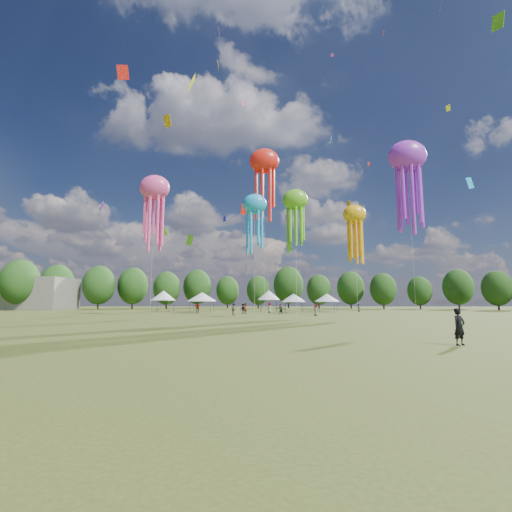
{
  "coord_description": "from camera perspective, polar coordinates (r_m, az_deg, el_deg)",
  "views": [
    {
      "loc": [
        -0.82,
        -16.89,
        1.87
      ],
      "look_at": [
        -2.13,
        15.0,
        6.0
      ],
      "focal_mm": 25.16,
      "sensor_mm": 36.0,
      "label": 1
    }
  ],
  "objects": [
    {
      "name": "observer_main",
      "position": [
        18.38,
        29.61,
        -9.74
      ],
      "size": [
        0.69,
        0.59,
        1.61
      ],
      "primitive_type": "imported",
      "rotation": [
        0.0,
        0.0,
        0.42
      ],
      "color": "black",
      "rests_on": "ground"
    },
    {
      "name": "festival_tents",
      "position": [
        71.97,
        -1.41,
        -6.46
      ],
      "size": [
        37.81,
        11.49,
        4.38
      ],
      "color": "#47474C",
      "rests_on": "ground"
    },
    {
      "name": "ground",
      "position": [
        17.01,
        5.25,
        -13.65
      ],
      "size": [
        300.0,
        300.0,
        0.0
      ],
      "primitive_type": "plane",
      "color": "#384416",
      "rests_on": "ground"
    },
    {
      "name": "treeline",
      "position": [
        79.6,
        0.15,
        -4.01
      ],
      "size": [
        201.57,
        95.24,
        13.43
      ],
      "color": "#38281C",
      "rests_on": "ground"
    },
    {
      "name": "show_kites",
      "position": [
        61.16,
        8.89,
        11.08
      ],
      "size": [
        45.94,
        27.2,
        30.7
      ],
      "color": "#1CAAF1",
      "rests_on": "ground"
    },
    {
      "name": "small_kites",
      "position": [
        64.19,
        1.57,
        16.65
      ],
      "size": [
        78.2,
        57.3,
        44.35
      ],
      "color": "#1CAAF1",
      "rests_on": "ground"
    },
    {
      "name": "spectator_near",
      "position": [
        52.14,
        -3.58,
        -8.48
      ],
      "size": [
        1.05,
        1.04,
        1.71
      ],
      "primitive_type": "imported",
      "rotation": [
        0.0,
        0.0,
        2.41
      ],
      "color": "gray",
      "rests_on": "ground"
    },
    {
      "name": "spectators_far",
      "position": [
        60.61,
        1.93,
        -8.34
      ],
      "size": [
        30.95,
        21.72,
        1.91
      ],
      "color": "gray",
      "rests_on": "ground"
    }
  ]
}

